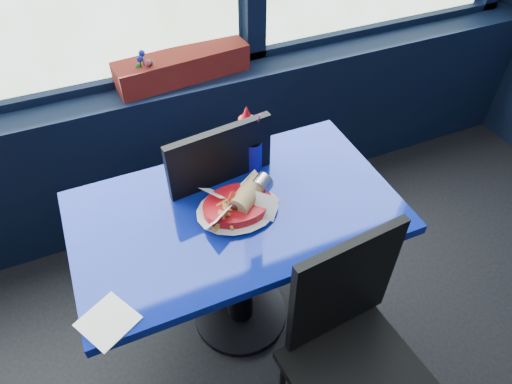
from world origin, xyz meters
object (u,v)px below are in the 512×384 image
near_table (237,240)px  planter_box (183,66)px  food_basket (239,204)px  soda_cup (252,153)px  ketchup_bottle (247,135)px  chair_near_back (217,191)px  flower_vase (147,80)px  chair_near_front (352,345)px

near_table → planter_box: 0.93m
food_basket → soda_cup: bearing=41.7°
near_table → ketchup_bottle: 0.42m
chair_near_back → food_basket: (-0.01, -0.31, 0.22)m
flower_vase → ketchup_bottle: (0.27, -0.57, -0.00)m
soda_cup → chair_near_back: bearing=142.6°
near_table → ketchup_bottle: bearing=59.5°
chair_near_back → soda_cup: bearing=135.6°
planter_box → soda_cup: (0.08, -0.69, -0.05)m
planter_box → food_basket: (-0.07, -0.89, -0.08)m
near_table → planter_box: (0.07, 0.88, 0.30)m
flower_vase → ketchup_bottle: flower_vase is taller
chair_near_back → food_basket: 0.37m
near_table → flower_vase: 0.89m
near_table → chair_near_back: (0.02, 0.29, 0.00)m
food_basket → chair_near_front: bearing=-85.1°
chair_near_front → chair_near_back: size_ratio=0.95×
chair_near_front → food_basket: chair_near_front is taller
near_table → chair_near_front: (0.20, -0.55, -0.02)m
chair_near_back → ketchup_bottle: 0.32m
ketchup_bottle → chair_near_back: bearing=168.7°
planter_box → soda_cup: size_ratio=2.42×
planter_box → flower_vase: flower_vase is taller
food_basket → soda_cup: size_ratio=1.16×
chair_near_back → near_table: bearing=78.8°
near_table → chair_near_front: size_ratio=1.27×
planter_box → soda_cup: soda_cup is taller
flower_vase → food_basket: 0.86m
planter_box → flower_vase: 0.19m
food_basket → ketchup_bottle: 0.32m
flower_vase → near_table: bearing=-82.3°
near_table → food_basket: food_basket is taller
flower_vase → soda_cup: size_ratio=0.75×
near_table → soda_cup: size_ratio=4.45×
flower_vase → chair_near_front: bearing=-77.5°
near_table → chair_near_back: size_ratio=1.21×
near_table → food_basket: (0.01, -0.01, 0.22)m
soda_cup → flower_vase: bearing=112.4°
planter_box → food_basket: size_ratio=2.08×
chair_near_back → ketchup_bottle: size_ratio=4.02×
planter_box → ketchup_bottle: ketchup_bottle is taller
chair_near_back → soda_cup: (0.13, -0.10, 0.25)m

